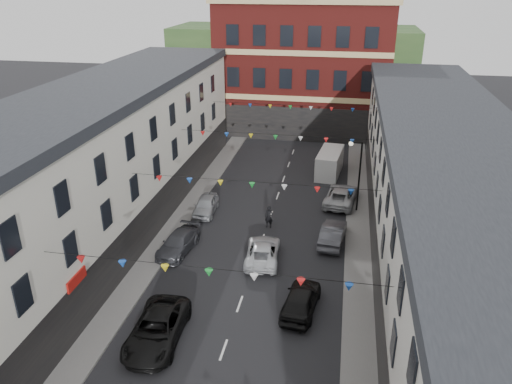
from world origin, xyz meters
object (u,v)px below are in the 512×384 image
Objects in this scene: car_left_d at (178,243)px; car_right_e at (333,234)px; car_left_c at (157,329)px; moving_car at (263,251)px; car_right_f at (341,195)px; car_left_e at (206,205)px; street_lamp at (357,167)px; car_right_d at (301,300)px; white_van at (330,163)px; pedestrian at (269,217)px.

car_right_e is at bearing 23.68° from car_left_d.
car_left_c is 9.97m from moving_car.
car_right_f reaches higher than moving_car.
car_left_e reaches higher than car_left_d.
street_lamp is 1.34× the size of car_right_e.
car_left_c reaches higher than car_right_e.
car_right_d is 0.85× the size of white_van.
car_left_c is 15.08m from car_right_e.
car_left_c is at bearing 60.79° from moving_car.
street_lamp is at bearing 8.38° from car_left_e.
white_van reaches higher than car_left_c.
car_right_f is at bearing -87.42° from car_right_e.
moving_car is (4.10, 9.09, -0.10)m from car_left_c.
car_left_c is at bearing -93.17° from pedestrian.
car_right_f is at bearing 57.49° from pedestrian.
car_right_e is 5.61m from moving_car.
street_lamp is at bearing 44.30° from pedestrian.
car_right_d is 0.94× the size of moving_car.
car_left_c is 27.15m from white_van.
white_van is (9.69, 16.85, 0.50)m from car_left_d.
pedestrian reaches higher than car_right_d.
car_right_e is 0.85× the size of white_van.
car_right_e is 0.94× the size of moving_car.
car_left_e is 8.62m from moving_car.
car_left_e is at bearing -52.82° from moving_car.
car_right_f is 11.38m from moving_car.
moving_car is 0.91× the size of white_van.
white_van is at bearing -84.98° from car_right_d.
car_left_e is 5.68m from pedestrian.
car_right_d is at bearing 86.06° from car_right_e.
white_van is (9.47, 10.52, 0.48)m from car_left_e.
street_lamp reaches higher than car_right_f.
car_right_d reaches higher than car_left_e.
pedestrian is (3.76, 13.89, 0.12)m from car_left_c.
street_lamp is 12.50m from car_left_e.
car_left_d is 11.04m from car_right_e.
car_left_c is 1.04× the size of white_van.
car_right_d is at bearing -55.69° from car_left_e.
car_right_f is at bearing -90.50° from car_right_d.
car_right_e is 2.53× the size of pedestrian.
white_van is at bearing 44.75° from car_left_e.
car_left_c is 1.20× the size of car_left_d.
car_right_f is 7.61m from pedestrian.
car_left_c reaches higher than car_left_e.
car_right_d is (8.88, -11.54, 0.08)m from car_left_e.
pedestrian is (5.45, -1.60, 0.20)m from car_left_e.
street_lamp reaches higher than white_van.
moving_car is (6.00, -0.07, -0.00)m from car_left_d.
car_right_e reaches higher than car_left_d.
car_left_d is 6.00m from moving_car.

